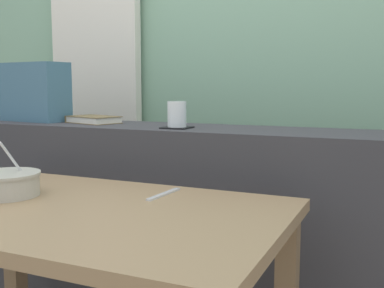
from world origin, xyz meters
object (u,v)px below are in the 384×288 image
Objects in this scene: breakfast_table at (76,247)px; fork_utensil at (164,194)px; coaster_square at (177,128)px; juice_glass at (177,115)px; throw_pillow at (35,92)px; soup_bowl at (7,184)px; closed_book at (93,119)px.

breakfast_table is 0.29m from fork_utensil.
juice_glass is (-0.00, -0.00, 0.05)m from coaster_square.
breakfast_table is 6.70× the size of fork_utensil.
fork_utensil reaches higher than breakfast_table.
coaster_square is 0.05m from juice_glass.
throw_pillow is at bearing 174.80° from coaster_square.
soup_bowl is (0.45, -0.63, -0.26)m from throw_pillow.
coaster_square is at bearing 114.22° from fork_utensil.
breakfast_table is at bearing -42.41° from throw_pillow.
closed_book is (-0.44, 0.08, -0.04)m from juice_glass.
coaster_square reaches higher than fork_utensil.
closed_book is (-0.44, 0.08, 0.01)m from coaster_square.
coaster_square is 0.42m from fork_utensil.
throw_pillow reaches higher than juice_glass.
soup_bowl is at bearing -150.61° from fork_utensil.
coaster_square is at bearing 82.87° from juice_glass.
coaster_square is 0.75m from throw_pillow.
juice_glass is 0.38× the size of closed_book.
fork_utensil is at bearing -70.14° from coaster_square.
breakfast_table is at bearing -3.71° from soup_bowl.
breakfast_table is 3.56× the size of throw_pillow.
breakfast_table is at bearing -92.96° from juice_glass.
breakfast_table is 0.67m from juice_glass.
closed_book is at bearing 169.54° from juice_glass.
breakfast_table is 11.76× the size of juice_glass.
throw_pillow is (-0.71, 0.65, 0.41)m from breakfast_table.
juice_glass is at bearing -5.20° from throw_pillow.
throw_pillow reaches higher than soup_bowl.
juice_glass is 0.49× the size of soup_bowl.
throw_pillow is 0.82m from soup_bowl.
closed_book reaches higher than soup_bowl.
soup_bowl is (0.15, -0.64, -0.14)m from closed_book.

